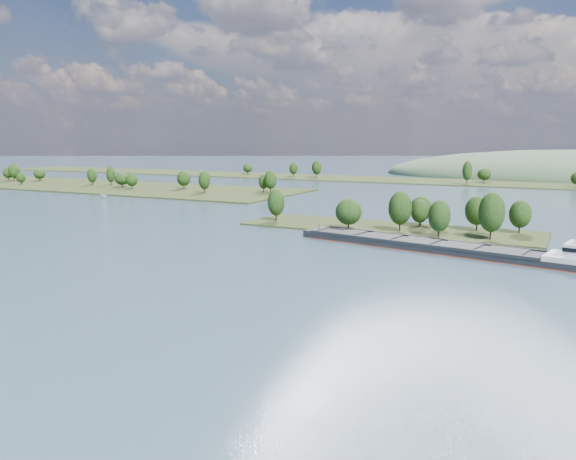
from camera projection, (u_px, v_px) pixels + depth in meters
The scene contains 6 objects.
ground at pixel (315, 264), 138.26m from camera, with size 1800.00×1800.00×0.00m, color #3A5365.
tree_island at pixel (408, 219), 185.98m from camera, with size 100.00×31.05×15.52m.
left_bank at pixel (85, 185), 363.96m from camera, with size 300.00×80.00×13.96m.
back_shoreline at pixel (496, 183), 380.31m from camera, with size 900.00×60.00×16.46m.
cargo_barge at pixel (468, 249), 148.84m from camera, with size 89.21×26.82×12.01m.
motorboat at pixel (104, 196), 289.18m from camera, with size 2.22×5.90×2.28m, color silver.
Camera 1 is at (55.94, -3.17, 30.45)m, focal length 35.00 mm.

